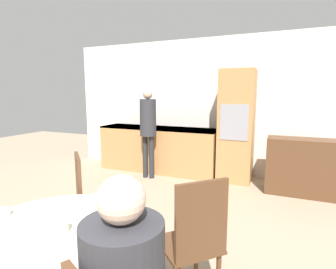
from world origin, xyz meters
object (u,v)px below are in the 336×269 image
at_px(person_standing, 148,123).
at_px(cup, 62,225).
at_px(oven_unit, 236,126).
at_px(sideboard, 305,167).
at_px(chair_far_right, 195,239).
at_px(chair_far_left, 70,204).
at_px(bowl_centre, 0,214).
at_px(bowl_near, 103,198).

relative_size(person_standing, cup, 17.39).
distance_m(oven_unit, sideboard, 1.26).
bearing_deg(chair_far_right, chair_far_left, -51.48).
height_order(sideboard, person_standing, person_standing).
height_order(oven_unit, sideboard, oven_unit).
bearing_deg(bowl_centre, cup, 0.70).
bearing_deg(chair_far_left, bowl_centre, -41.93).
xyz_separation_m(oven_unit, cup, (-0.46, -3.62, -0.20)).
height_order(cup, bowl_centre, cup).
distance_m(oven_unit, chair_far_left, 3.17).
height_order(chair_far_left, cup, chair_far_left).
distance_m(oven_unit, bowl_centre, 3.76).
xyz_separation_m(chair_far_right, bowl_centre, (-1.18, -0.54, 0.20)).
bearing_deg(person_standing, sideboard, 4.32).
relative_size(oven_unit, sideboard, 1.75).
distance_m(chair_far_right, cup, 0.87).
bearing_deg(chair_far_right, cup, -6.24).
bearing_deg(oven_unit, chair_far_right, -86.45).
distance_m(chair_far_right, person_standing, 3.13).
relative_size(chair_far_left, chair_far_right, 1.00).
relative_size(person_standing, bowl_near, 10.09).
bearing_deg(cup, chair_far_right, 39.68).
xyz_separation_m(person_standing, bowl_near, (0.98, -2.65, -0.26)).
bearing_deg(person_standing, cup, -71.55).
distance_m(oven_unit, chair_far_right, 3.11).
xyz_separation_m(sideboard, cup, (-1.55, -3.32, 0.34)).
relative_size(oven_unit, cup, 20.94).
height_order(chair_far_right, bowl_near, chair_far_right).
relative_size(sideboard, chair_far_left, 1.13).
distance_m(bowl_near, bowl_centre, 0.67).
height_order(sideboard, bowl_near, sideboard).
bearing_deg(chair_far_right, sideboard, -153.91).
bearing_deg(cup, person_standing, 108.45).
bearing_deg(sideboard, oven_unit, 164.86).
xyz_separation_m(chair_far_left, person_standing, (-0.46, 2.47, 0.47)).
bearing_deg(chair_far_left, sideboard, 95.69).
bearing_deg(chair_far_left, oven_unit, 115.06).
height_order(sideboard, chair_far_right, chair_far_right).
xyz_separation_m(chair_far_right, person_standing, (-1.69, 2.59, 0.47)).
bearing_deg(cup, oven_unit, 82.82).
bearing_deg(sideboard, chair_far_right, -107.99).
distance_m(sideboard, cup, 3.68).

